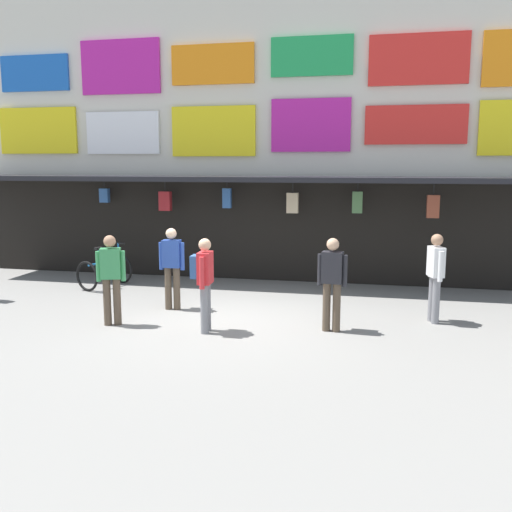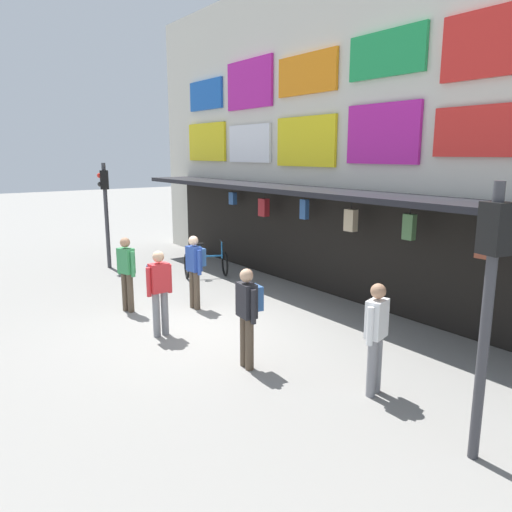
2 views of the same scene
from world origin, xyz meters
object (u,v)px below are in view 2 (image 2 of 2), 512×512
(traffic_light_far, at_px, (491,280))
(pedestrian_in_red, at_px, (159,286))
(traffic_light_near, at_px, (105,199))
(pedestrian_in_green, at_px, (126,270))
(pedestrian_in_purple, at_px, (376,333))
(pedestrian_in_white, at_px, (248,310))
(bicycle_parked, at_px, (206,264))
(pedestrian_in_black, at_px, (195,266))

(traffic_light_far, xyz_separation_m, pedestrian_in_red, (-5.78, -1.25, -1.16))
(traffic_light_near, height_order, pedestrian_in_red, traffic_light_near)
(traffic_light_near, height_order, traffic_light_far, same)
(pedestrian_in_green, bearing_deg, traffic_light_far, 8.91)
(traffic_light_near, height_order, pedestrian_in_purple, traffic_light_near)
(pedestrian_in_white, bearing_deg, pedestrian_in_red, -166.29)
(pedestrian_in_purple, distance_m, pedestrian_in_green, 6.01)
(bicycle_parked, bearing_deg, traffic_light_near, -147.39)
(pedestrian_in_red, bearing_deg, bicycle_parked, 138.65)
(traffic_light_near, relative_size, traffic_light_far, 1.00)
(pedestrian_in_purple, relative_size, pedestrian_in_red, 1.00)
(traffic_light_near, distance_m, pedestrian_in_red, 6.53)
(pedestrian_in_red, xyz_separation_m, pedestrian_in_black, (-1.11, 1.40, 0.00))
(traffic_light_far, relative_size, pedestrian_in_red, 1.90)
(pedestrian_in_red, height_order, pedestrian_in_black, same)
(traffic_light_far, height_order, bicycle_parked, traffic_light_far)
(pedestrian_in_white, distance_m, pedestrian_in_black, 3.43)
(pedestrian_in_white, distance_m, pedestrian_in_red, 2.27)
(traffic_light_near, height_order, pedestrian_in_black, traffic_light_near)
(pedestrian_in_green, bearing_deg, pedestrian_in_white, 6.81)
(traffic_light_near, xyz_separation_m, traffic_light_far, (12.08, 0.02, 0.00))
(pedestrian_in_purple, distance_m, pedestrian_in_red, 4.31)
(traffic_light_near, relative_size, bicycle_parked, 2.39)
(pedestrian_in_red, xyz_separation_m, pedestrian_in_green, (-1.80, 0.06, -0.04))
(pedestrian_in_white, distance_m, pedestrian_in_green, 4.03)
(traffic_light_far, relative_size, pedestrian_in_white, 1.90)
(traffic_light_far, relative_size, pedestrian_in_purple, 1.90)
(traffic_light_near, bearing_deg, pedestrian_in_green, -14.53)
(traffic_light_far, distance_m, pedestrian_in_red, 6.02)
(pedestrian_in_white, bearing_deg, pedestrian_in_purple, 27.69)
(bicycle_parked, height_order, pedestrian_in_green, pedestrian_in_green)
(traffic_light_near, distance_m, pedestrian_in_green, 4.81)
(traffic_light_far, xyz_separation_m, pedestrian_in_purple, (-1.74, 0.26, -1.19))
(bicycle_parked, xyz_separation_m, pedestrian_in_purple, (7.50, -1.55, 0.55))
(traffic_light_far, relative_size, pedestrian_in_black, 1.90)
(traffic_light_near, relative_size, pedestrian_in_red, 1.90)
(pedestrian_in_green, distance_m, pedestrian_in_black, 1.51)
(pedestrian_in_white, relative_size, pedestrian_in_green, 1.00)
(traffic_light_far, bearing_deg, pedestrian_in_red, -167.82)
(pedestrian_in_red, relative_size, pedestrian_in_green, 1.00)
(traffic_light_near, xyz_separation_m, pedestrian_in_purple, (10.35, 0.27, -1.19))
(bicycle_parked, relative_size, pedestrian_in_black, 0.80)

